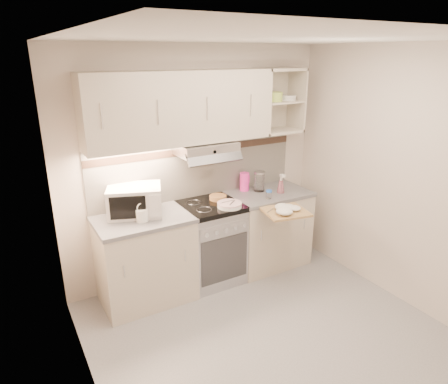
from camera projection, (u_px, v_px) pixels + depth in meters
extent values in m
plane|color=#97979A|center=(269.00, 334.00, 3.60)|extent=(3.00, 3.00, 0.00)
cube|color=beige|center=(197.00, 165.00, 4.33)|extent=(3.00, 0.04, 2.50)
cube|color=beige|center=(441.00, 290.00, 2.05)|extent=(3.00, 0.04, 2.50)
cube|color=beige|center=(82.00, 249.00, 2.48)|extent=(0.04, 2.80, 2.50)
cube|color=beige|center=(399.00, 178.00, 3.90)|extent=(0.04, 2.80, 2.50)
cube|color=white|center=(283.00, 38.00, 2.78)|extent=(3.00, 2.80, 0.04)
cube|color=silver|center=(198.00, 168.00, 4.34)|extent=(2.40, 0.02, 0.64)
cube|color=#35251D|center=(198.00, 150.00, 4.26)|extent=(2.40, 0.01, 0.08)
cube|color=beige|center=(180.00, 108.00, 3.86)|extent=(1.90, 0.34, 0.70)
cube|color=beige|center=(279.00, 101.00, 4.43)|extent=(0.50, 0.34, 0.70)
cylinder|color=#A7CB4E|center=(274.00, 97.00, 4.38)|extent=(0.19, 0.19, 0.10)
cylinder|color=silver|center=(288.00, 98.00, 4.48)|extent=(0.18, 0.18, 0.06)
cube|color=#B7B7BC|center=(205.00, 148.00, 4.09)|extent=(0.60, 0.40, 0.12)
cube|color=beige|center=(145.00, 261.00, 4.00)|extent=(0.90, 0.60, 0.86)
cube|color=slate|center=(142.00, 220.00, 3.85)|extent=(0.92, 0.62, 0.04)
cube|color=beige|center=(267.00, 229.00, 4.71)|extent=(0.90, 0.60, 0.86)
cube|color=slate|center=(268.00, 194.00, 4.56)|extent=(0.92, 0.62, 0.04)
cube|color=#B7B7BC|center=(211.00, 244.00, 4.36)|extent=(0.60, 0.58, 0.85)
cube|color=black|center=(211.00, 206.00, 4.21)|extent=(0.60, 0.60, 0.05)
cube|color=silver|center=(135.00, 200.00, 3.89)|extent=(0.61, 0.53, 0.29)
cube|color=black|center=(141.00, 206.00, 3.73)|extent=(0.32, 0.13, 0.22)
cylinder|color=white|center=(142.00, 215.00, 3.75)|extent=(0.11, 0.11, 0.12)
cone|color=white|center=(150.00, 212.00, 3.79)|extent=(0.15, 0.05, 0.09)
torus|color=white|center=(141.00, 208.00, 3.72)|extent=(0.10, 0.02, 0.10)
cylinder|color=silver|center=(229.00, 206.00, 4.11)|extent=(0.26, 0.26, 0.02)
cylinder|color=silver|center=(229.00, 205.00, 4.11)|extent=(0.26, 0.26, 0.02)
cylinder|color=silver|center=(229.00, 203.00, 4.10)|extent=(0.26, 0.26, 0.02)
cube|color=silver|center=(229.00, 202.00, 4.10)|extent=(0.16, 0.06, 0.01)
cylinder|color=#A25637|center=(218.00, 197.00, 4.32)|extent=(0.19, 0.19, 0.05)
cylinder|color=#FF33AD|center=(244.00, 182.00, 4.58)|extent=(0.11, 0.11, 0.21)
cube|color=#FF33AD|center=(248.00, 179.00, 4.59)|extent=(0.02, 0.03, 0.09)
cylinder|color=silver|center=(259.00, 182.00, 4.56)|extent=(0.12, 0.12, 0.21)
cylinder|color=#B7B7BC|center=(260.00, 172.00, 4.52)|extent=(0.12, 0.12, 0.02)
cylinder|color=white|center=(269.00, 195.00, 4.34)|extent=(0.06, 0.06, 0.08)
cylinder|color=blue|center=(269.00, 191.00, 4.33)|extent=(0.07, 0.07, 0.02)
cone|color=pink|center=(281.00, 186.00, 4.52)|extent=(0.09, 0.09, 0.14)
cube|color=#AB7F59|center=(285.00, 212.00, 4.06)|extent=(0.49, 0.46, 0.02)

